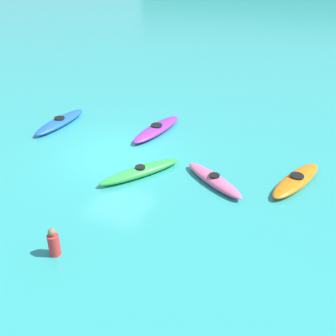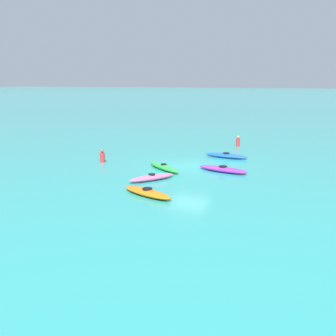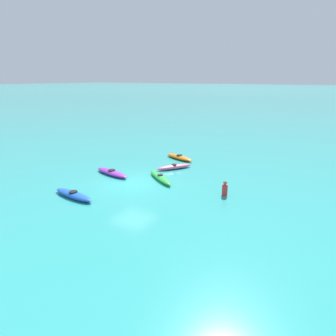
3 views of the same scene
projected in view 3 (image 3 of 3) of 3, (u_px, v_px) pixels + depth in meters
ground_plane at (133, 184)px, 19.17m from camera, size 600.00×600.00×0.00m
kayak_green at (160, 177)px, 19.86m from camera, size 2.32×2.99×0.37m
kayak_blue at (74, 195)px, 16.93m from camera, size 1.00×3.12×0.37m
kayak_pink at (174, 167)px, 22.21m from camera, size 2.64×2.00×0.37m
kayak_purple at (112, 173)px, 20.88m from camera, size 1.34×3.21×0.37m
kayak_orange at (179, 157)px, 24.89m from camera, size 1.66×3.02×0.37m
person_near_shore at (225, 189)px, 17.14m from camera, size 0.40×0.40×0.88m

